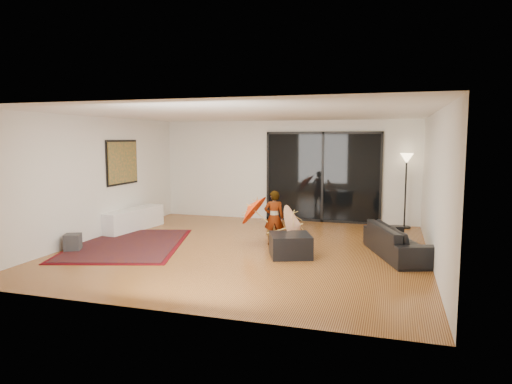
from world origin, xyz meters
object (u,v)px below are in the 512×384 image
at_px(sofa, 399,241).
at_px(ottoman, 290,245).
at_px(child, 274,218).
at_px(media_console, 133,219).

bearing_deg(sofa, ottoman, 86.61).
bearing_deg(sofa, child, 64.19).
bearing_deg(child, sofa, 154.69).
xyz_separation_m(media_console, ottoman, (4.23, -1.35, -0.05)).
bearing_deg(child, ottoman, 103.14).
distance_m(sofa, child, 2.54).
height_order(sofa, child, child).
distance_m(ottoman, child, 1.07).
bearing_deg(media_console, ottoman, -10.36).
height_order(media_console, sofa, sofa).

